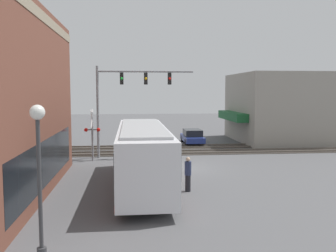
# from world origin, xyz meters

# --- Properties ---
(ground_plane) EXTENTS (120.00, 120.00, 0.00)m
(ground_plane) POSITION_xyz_m (0.00, 0.00, 0.00)
(ground_plane) COLOR #565659
(shop_building) EXTENTS (10.48, 10.18, 6.91)m
(shop_building) POSITION_xyz_m (12.66, -11.96, 3.44)
(shop_building) COLOR gray
(shop_building) RESTS_ON ground
(city_bus) EXTENTS (11.84, 2.59, 3.28)m
(city_bus) POSITION_xyz_m (-4.72, 2.80, 1.81)
(city_bus) COLOR silver
(city_bus) RESTS_ON ground
(traffic_signal_gantry) EXTENTS (0.42, 7.45, 7.03)m
(traffic_signal_gantry) POSITION_xyz_m (4.41, 3.68, 5.21)
(traffic_signal_gantry) COLOR gray
(traffic_signal_gantry) RESTS_ON ground
(crossing_signal) EXTENTS (1.41, 1.18, 3.81)m
(crossing_signal) POSITION_xyz_m (3.16, 6.23, 2.30)
(crossing_signal) COLOR gray
(crossing_signal) RESTS_ON ground
(streetlamp) EXTENTS (0.44, 0.44, 4.73)m
(streetlamp) POSITION_xyz_m (-13.51, 6.10, 2.83)
(streetlamp) COLOR #38383A
(streetlamp) RESTS_ON ground
(rail_track_near) EXTENTS (2.60, 60.00, 0.15)m
(rail_track_near) POSITION_xyz_m (6.00, 0.00, 0.03)
(rail_track_near) COLOR #332D28
(rail_track_near) RESTS_ON ground
(rail_track_far) EXTENTS (2.60, 60.00, 0.15)m
(rail_track_far) POSITION_xyz_m (9.20, 0.00, 0.03)
(rail_track_far) COLOR #332D28
(rail_track_far) RESTS_ON ground
(parked_car_blue) EXTENTS (4.46, 1.82, 1.41)m
(parked_car_blue) POSITION_xyz_m (11.43, -2.60, 0.66)
(parked_car_blue) COLOR navy
(parked_car_blue) RESTS_ON ground
(pedestrian_at_crossing) EXTENTS (0.34, 0.34, 1.66)m
(pedestrian_at_crossing) POSITION_xyz_m (3.56, 4.31, 0.84)
(pedestrian_at_crossing) COLOR black
(pedestrian_at_crossing) RESTS_ON ground
(pedestrian_near_bus) EXTENTS (0.34, 0.34, 1.78)m
(pedestrian_near_bus) POSITION_xyz_m (-5.96, 0.54, 0.91)
(pedestrian_near_bus) COLOR black
(pedestrian_near_bus) RESTS_ON ground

